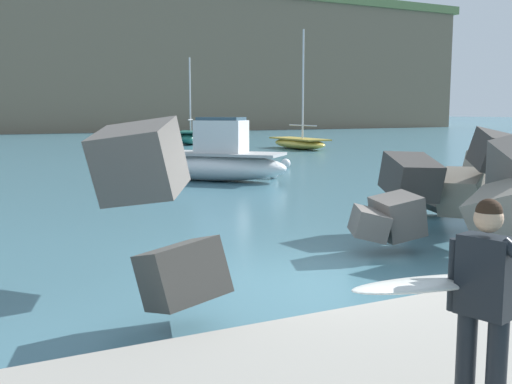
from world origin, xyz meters
The scene contains 9 objects.
ground_plane centered at (0.00, 0.00, 0.00)m, with size 400.00×400.00×0.00m, color #42707F.
breakwater_jetty centered at (0.43, 1.14, 1.27)m, with size 32.33×6.35×3.25m.
surfer_with_board centered at (-1.49, -4.52, 1.28)m, with size 2.11×1.38×1.78m.
boat_near_left centered at (12.03, 37.02, 0.58)m, with size 3.86×5.19×6.78m.
boat_near_centre centered at (16.76, 28.22, 0.45)m, with size 2.08×5.77×8.07m.
boat_mid_left centered at (3.96, 13.36, 0.77)m, with size 5.62×5.69×2.40m.
mooring_buoy_inner centered at (8.92, 16.41, 0.22)m, with size 0.44×0.44×0.44m.
mooring_buoy_middle centered at (6.30, 12.83, 0.22)m, with size 0.44×0.44×0.44m.
headland_bluff centered at (22.07, 81.21, 9.54)m, with size 93.12×31.56×19.03m.
Camera 1 is at (-4.86, -7.66, 2.64)m, focal length 42.16 mm.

